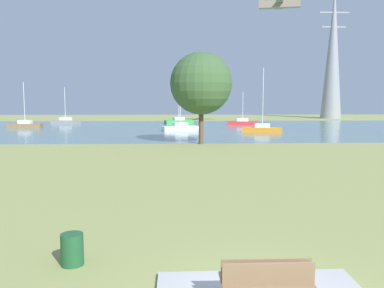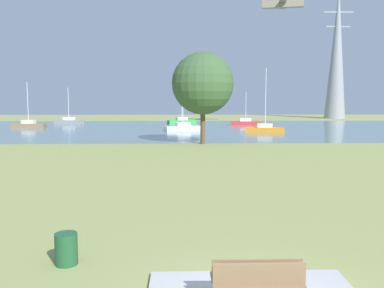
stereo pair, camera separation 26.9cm
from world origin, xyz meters
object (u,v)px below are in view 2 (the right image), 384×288
object	(u,v)px
sailboat_orange	(265,129)
bench_facing_water	(255,281)
sailboat_brown	(29,125)
sailboat_red	(246,122)
sailboat_white	(183,127)
electricity_pylon	(337,53)
tree_east_near	(203,83)
litter_bin	(66,249)
sailboat_gray	(69,121)
sailboat_green	(182,121)
light_aircraft	(282,4)

from	to	relation	value
sailboat_orange	bench_facing_water	bearing A→B (deg)	-102.06
sailboat_orange	sailboat_brown	bearing A→B (deg)	163.85
sailboat_red	sailboat_white	world-z (taller)	sailboat_white
sailboat_white	electricity_pylon	size ratio (longest dim) A/B	0.26
tree_east_near	litter_bin	bearing A→B (deg)	-100.17
sailboat_orange	tree_east_near	world-z (taller)	tree_east_near
sailboat_gray	electricity_pylon	size ratio (longest dim) A/B	0.22
sailboat_gray	tree_east_near	distance (m)	38.66
sailboat_white	sailboat_brown	world-z (taller)	sailboat_white
sailboat_white	sailboat_orange	distance (m)	10.68
sailboat_red	sailboat_green	bearing A→B (deg)	158.56
sailboat_red	sailboat_white	distance (m)	15.38
sailboat_orange	sailboat_gray	size ratio (longest dim) A/B	1.30
litter_bin	sailboat_red	xyz separation A→B (m)	(13.35, 54.93, 0.04)
sailboat_green	tree_east_near	world-z (taller)	tree_east_near
sailboat_gray	light_aircraft	distance (m)	39.87
bench_facing_water	tree_east_near	size ratio (longest dim) A/B	0.21
bench_facing_water	sailboat_red	size ratio (longest dim) A/B	0.35
sailboat_brown	sailboat_gray	bearing A→B (deg)	71.48
bench_facing_water	sailboat_white	distance (m)	45.47
sailboat_orange	sailboat_red	bearing A→B (deg)	90.40
litter_bin	sailboat_red	size ratio (longest dim) A/B	0.15
sailboat_green	sailboat_orange	bearing A→B (deg)	-60.82
sailboat_orange	litter_bin	bearing A→B (deg)	-108.40
electricity_pylon	sailboat_white	bearing A→B (deg)	-134.27
bench_facing_water	sailboat_gray	distance (m)	64.94
sailboat_red	sailboat_gray	xyz separation A→B (m)	(-29.42, 4.65, 0.01)
sailboat_gray	sailboat_orange	bearing A→B (deg)	-32.95
litter_bin	sailboat_green	size ratio (longest dim) A/B	0.11
sailboat_green	electricity_pylon	xyz separation A→B (m)	(33.25, 18.47, 13.59)
litter_bin	sailboat_gray	distance (m)	61.71
sailboat_red	electricity_pylon	size ratio (longest dim) A/B	0.19
bench_facing_water	light_aircraft	bearing A→B (deg)	75.75
sailboat_gray	tree_east_near	xyz separation A→B (m)	(21.01, -32.05, 5.11)
sailboat_white	sailboat_gray	bearing A→B (deg)	139.96
sailboat_orange	tree_east_near	size ratio (longest dim) A/B	0.94
bench_facing_water	sailboat_brown	distance (m)	57.13
sailboat_brown	sailboat_red	bearing A→B (deg)	8.71
sailboat_brown	light_aircraft	bearing A→B (deg)	7.99
litter_bin	electricity_pylon	distance (m)	86.62
sailboat_gray	sailboat_green	bearing A→B (deg)	-1.88
sailboat_green	sailboat_white	size ratio (longest dim) A/B	0.96
electricity_pylon	litter_bin	bearing A→B (deg)	-115.16
electricity_pylon	light_aircraft	bearing A→B (deg)	-128.24
tree_east_near	sailboat_gray	bearing A→B (deg)	123.25
light_aircraft	electricity_pylon	bearing A→B (deg)	51.76
sailboat_orange	light_aircraft	world-z (taller)	light_aircraft
litter_bin	sailboat_orange	bearing A→B (deg)	71.60
litter_bin	light_aircraft	size ratio (longest dim) A/B	0.09
bench_facing_water	sailboat_gray	world-z (taller)	sailboat_gray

